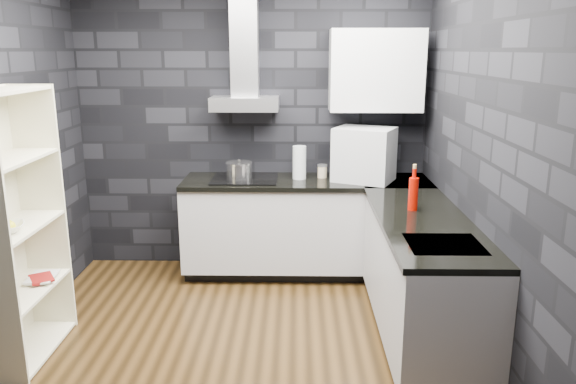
{
  "coord_description": "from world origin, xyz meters",
  "views": [
    {
      "loc": [
        0.41,
        -3.59,
        2.03
      ],
      "look_at": [
        0.35,
        0.45,
        1.0
      ],
      "focal_mm": 35.0,
      "sensor_mm": 36.0,
      "label": 1
    }
  ],
  "objects_px": {
    "pot": "(239,171)",
    "red_bottle": "(413,194)",
    "utensil_crock": "(343,170)",
    "bookshelf": "(16,228)",
    "glass_vase": "(299,163)",
    "storage_jar": "(322,172)",
    "fruit_bowl": "(5,228)",
    "appliance_garage": "(364,156)"
  },
  "relations": [
    {
      "from": "pot",
      "to": "red_bottle",
      "type": "relative_size",
      "value": 0.95
    },
    {
      "from": "utensil_crock",
      "to": "bookshelf",
      "type": "height_order",
      "value": "bookshelf"
    },
    {
      "from": "glass_vase",
      "to": "utensil_crock",
      "type": "height_order",
      "value": "glass_vase"
    },
    {
      "from": "storage_jar",
      "to": "fruit_bowl",
      "type": "bearing_deg",
      "value": -141.64
    },
    {
      "from": "glass_vase",
      "to": "bookshelf",
      "type": "relative_size",
      "value": 0.16
    },
    {
      "from": "storage_jar",
      "to": "utensil_crock",
      "type": "bearing_deg",
      "value": 0.67
    },
    {
      "from": "storage_jar",
      "to": "bookshelf",
      "type": "xyz_separation_m",
      "value": [
        -2.07,
        -1.51,
        -0.05
      ]
    },
    {
      "from": "glass_vase",
      "to": "appliance_garage",
      "type": "bearing_deg",
      "value": -6.61
    },
    {
      "from": "storage_jar",
      "to": "appliance_garage",
      "type": "height_order",
      "value": "appliance_garage"
    },
    {
      "from": "storage_jar",
      "to": "red_bottle",
      "type": "bearing_deg",
      "value": -59.92
    },
    {
      "from": "storage_jar",
      "to": "appliance_garage",
      "type": "relative_size",
      "value": 0.21
    },
    {
      "from": "red_bottle",
      "to": "fruit_bowl",
      "type": "relative_size",
      "value": 1.05
    },
    {
      "from": "red_bottle",
      "to": "bookshelf",
      "type": "distance_m",
      "value": 2.72
    },
    {
      "from": "glass_vase",
      "to": "storage_jar",
      "type": "distance_m",
      "value": 0.23
    },
    {
      "from": "utensil_crock",
      "to": "appliance_garage",
      "type": "height_order",
      "value": "appliance_garage"
    },
    {
      "from": "glass_vase",
      "to": "utensil_crock",
      "type": "relative_size",
      "value": 2.04
    },
    {
      "from": "utensil_crock",
      "to": "fruit_bowl",
      "type": "distance_m",
      "value": 2.79
    },
    {
      "from": "glass_vase",
      "to": "appliance_garage",
      "type": "distance_m",
      "value": 0.58
    },
    {
      "from": "bookshelf",
      "to": "pot",
      "type": "bearing_deg",
      "value": 66.11
    },
    {
      "from": "pot",
      "to": "red_bottle",
      "type": "distance_m",
      "value": 1.65
    },
    {
      "from": "bookshelf",
      "to": "glass_vase",
      "type": "bearing_deg",
      "value": 57.6
    },
    {
      "from": "pot",
      "to": "storage_jar",
      "type": "xyz_separation_m",
      "value": [
        0.74,
        0.11,
        -0.03
      ]
    },
    {
      "from": "bookshelf",
      "to": "utensil_crock",
      "type": "bearing_deg",
      "value": 53.26
    },
    {
      "from": "appliance_garage",
      "to": "bookshelf",
      "type": "xyz_separation_m",
      "value": [
        -2.43,
        -1.39,
        -0.22
      ]
    },
    {
      "from": "appliance_garage",
      "to": "bookshelf",
      "type": "height_order",
      "value": "bookshelf"
    },
    {
      "from": "pot",
      "to": "glass_vase",
      "type": "distance_m",
      "value": 0.54
    },
    {
      "from": "appliance_garage",
      "to": "red_bottle",
      "type": "relative_size",
      "value": 2.06
    },
    {
      "from": "pot",
      "to": "red_bottle",
      "type": "height_order",
      "value": "red_bottle"
    },
    {
      "from": "glass_vase",
      "to": "utensil_crock",
      "type": "bearing_deg",
      "value": 7.41
    },
    {
      "from": "utensil_crock",
      "to": "pot",
      "type": "bearing_deg",
      "value": -173.34
    },
    {
      "from": "utensil_crock",
      "to": "fruit_bowl",
      "type": "relative_size",
      "value": 0.64
    },
    {
      "from": "glass_vase",
      "to": "appliance_garage",
      "type": "height_order",
      "value": "appliance_garage"
    },
    {
      "from": "pot",
      "to": "appliance_garage",
      "type": "bearing_deg",
      "value": -0.45
    },
    {
      "from": "red_bottle",
      "to": "glass_vase",
      "type": "bearing_deg",
      "value": 129.21
    },
    {
      "from": "storage_jar",
      "to": "bookshelf",
      "type": "distance_m",
      "value": 2.56
    },
    {
      "from": "glass_vase",
      "to": "red_bottle",
      "type": "bearing_deg",
      "value": -50.79
    },
    {
      "from": "red_bottle",
      "to": "bookshelf",
      "type": "relative_size",
      "value": 0.13
    },
    {
      "from": "utensil_crock",
      "to": "red_bottle",
      "type": "relative_size",
      "value": 0.61
    },
    {
      "from": "red_bottle",
      "to": "pot",
      "type": "bearing_deg",
      "value": 145.06
    },
    {
      "from": "pot",
      "to": "bookshelf",
      "type": "distance_m",
      "value": 1.93
    },
    {
      "from": "fruit_bowl",
      "to": "glass_vase",
      "type": "bearing_deg",
      "value": 40.48
    },
    {
      "from": "storage_jar",
      "to": "utensil_crock",
      "type": "relative_size",
      "value": 0.72
    }
  ]
}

